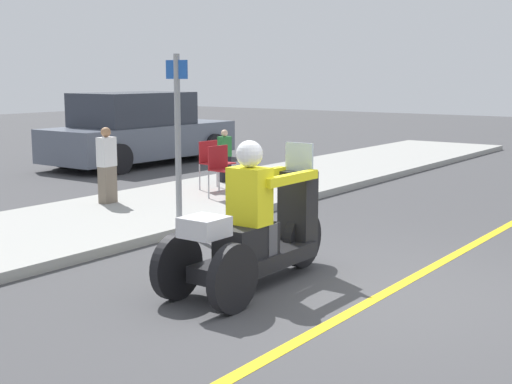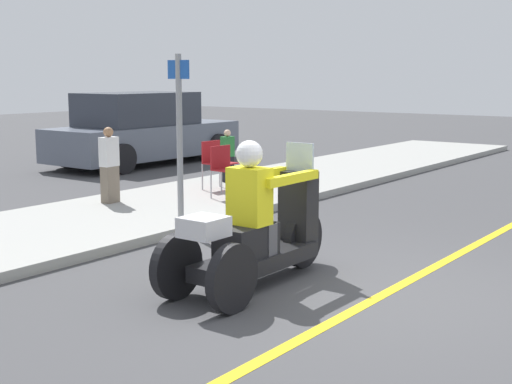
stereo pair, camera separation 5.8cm
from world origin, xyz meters
name	(u,v)px [view 1 (the left image)]	position (x,y,z in m)	size (l,w,h in m)	color
ground_plane	(380,296)	(0.00, 0.00, 0.00)	(60.00, 60.00, 0.00)	#424244
lane_stripe	(360,307)	(-0.39, 0.00, 0.00)	(24.00, 0.12, 0.01)	gold
sidewalk_strip	(62,228)	(0.00, 4.60, 0.06)	(28.00, 2.80, 0.12)	#9E9E99
motorcycle_trike	(256,234)	(-0.39, 1.15, 0.52)	(2.26, 0.76, 1.44)	black
spectator_near_curb	(225,157)	(4.18, 5.20, 0.58)	(0.26, 0.20, 0.95)	black
spectator_end_of_line	(107,167)	(1.44, 5.30, 0.68)	(0.28, 0.18, 1.15)	#726656
folding_chair_curbside	(224,166)	(2.86, 4.16, 0.62)	(0.49, 0.49, 0.82)	#A5A8AD
folding_chair_set_back	(214,160)	(3.42, 4.83, 0.62)	(0.49, 0.49, 0.82)	#A5A8AD
parked_car_lot_right	(139,131)	(5.81, 9.02, 0.77)	(4.79, 1.97, 1.65)	slate
street_sign	(178,132)	(1.02, 3.45, 1.32)	(0.08, 0.36, 2.20)	gray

